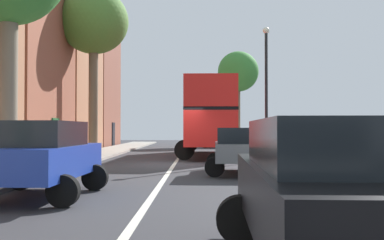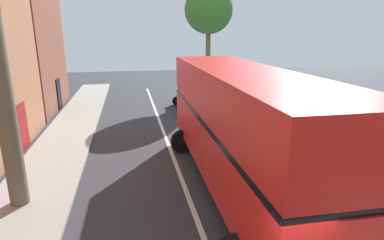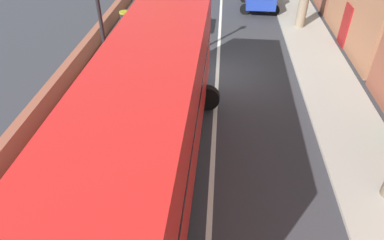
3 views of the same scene
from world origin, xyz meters
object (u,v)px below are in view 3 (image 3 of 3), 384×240
Objects in this scene: double_decker_bus at (152,113)px; lamppost_right at (98,4)px; parked_car_grey_right_1 at (174,23)px; litter_bin_right at (125,22)px.

double_decker_bus is 5.26m from lamppost_right.
double_decker_bus is 2.71× the size of parked_car_grey_right_1.
double_decker_bus is 1.75× the size of lamppost_right.
parked_car_grey_right_1 is at bearing -106.61° from lamppost_right.
double_decker_bus is at bearing 108.41° from litter_bin_right.
litter_bin_right is at bearing -81.22° from lamppost_right.
lamppost_right reaches higher than double_decker_bus.
lamppost_right is (1.80, 6.04, 2.91)m from parked_car_grey_right_1.
parked_car_grey_right_1 is at bearing 171.20° from litter_bin_right.
parked_car_grey_right_1 is (0.80, -10.38, -1.45)m from double_decker_bus.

